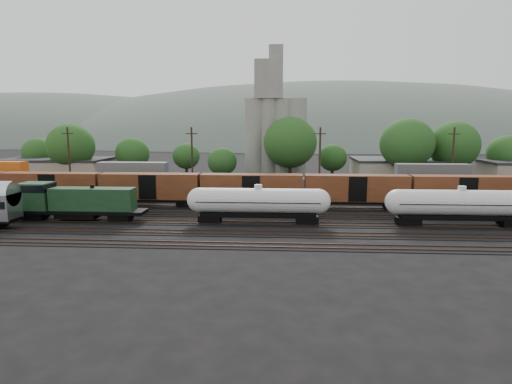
# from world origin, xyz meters

# --- Properties ---
(ground) EXTENTS (600.00, 600.00, 0.00)m
(ground) POSITION_xyz_m (0.00, 0.00, 0.00)
(ground) COLOR black
(tracks) EXTENTS (180.00, 33.20, 0.20)m
(tracks) POSITION_xyz_m (0.00, 0.00, 0.05)
(tracks) COLOR black
(tracks) RESTS_ON ground
(green_locomotive) EXTENTS (17.92, 3.16, 4.74)m
(green_locomotive) POSITION_xyz_m (-22.39, -5.00, 2.70)
(green_locomotive) COLOR black
(green_locomotive) RESTS_ON ground
(tank_car_a) EXTENTS (18.13, 3.25, 4.75)m
(tank_car_a) POSITION_xyz_m (2.15, -5.00, 2.81)
(tank_car_a) COLOR silver
(tank_car_a) RESTS_ON ground
(tank_car_b) EXTENTS (18.30, 3.28, 4.80)m
(tank_car_b) POSITION_xyz_m (26.99, -5.00, 2.84)
(tank_car_b) COLOR silver
(tank_car_b) RESTS_ON ground
(orange_locomotive) EXTENTS (16.72, 2.79, 4.18)m
(orange_locomotive) POSITION_xyz_m (-3.51, 10.00, 2.40)
(orange_locomotive) COLOR black
(orange_locomotive) RESTS_ON ground
(boxcar_string) EXTENTS (184.40, 2.90, 4.20)m
(boxcar_string) POSITION_xyz_m (8.27, 5.00, 3.12)
(boxcar_string) COLOR black
(boxcar_string) RESTS_ON ground
(container_wall) EXTENTS (180.17, 2.60, 5.80)m
(container_wall) POSITION_xyz_m (17.09, 15.00, 2.63)
(container_wall) COLOR black
(container_wall) RESTS_ON ground
(grain_silo) EXTENTS (13.40, 5.00, 29.00)m
(grain_silo) POSITION_xyz_m (3.28, 36.00, 11.26)
(grain_silo) COLOR gray
(grain_silo) RESTS_ON ground
(industrial_sheds) EXTENTS (119.38, 17.26, 5.10)m
(industrial_sheds) POSITION_xyz_m (6.63, 35.25, 2.56)
(industrial_sheds) COLOR #9E937F
(industrial_sheds) RESTS_ON ground
(tree_band) EXTENTS (166.54, 19.56, 14.04)m
(tree_band) POSITION_xyz_m (14.57, 33.43, 7.57)
(tree_band) COLOR black
(tree_band) RESTS_ON ground
(utility_poles) EXTENTS (122.20, 0.36, 12.00)m
(utility_poles) POSITION_xyz_m (0.00, 22.00, 6.21)
(utility_poles) COLOR black
(utility_poles) RESTS_ON ground
(distant_hills) EXTENTS (860.00, 286.00, 130.00)m
(distant_hills) POSITION_xyz_m (23.92, 260.00, -20.56)
(distant_hills) COLOR #59665B
(distant_hills) RESTS_ON ground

